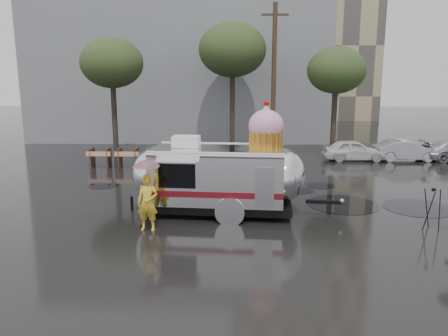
{
  "coord_description": "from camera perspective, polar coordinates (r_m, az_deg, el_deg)",
  "views": [
    {
      "loc": [
        0.03,
        -12.88,
        4.71
      ],
      "look_at": [
        -0.26,
        1.93,
        1.62
      ],
      "focal_mm": 35.0,
      "sensor_mm": 36.0,
      "label": 1
    }
  ],
  "objects": [
    {
      "name": "puddles",
      "position": [
        17.55,
        12.1,
        -4.05
      ],
      "size": [
        14.47,
        5.13,
        0.01
      ],
      "color": "black",
      "rests_on": "ground"
    },
    {
      "name": "tree_right",
      "position": [
        26.57,
        14.45,
        12.16
      ],
      "size": [
        3.36,
        3.36,
        6.42
      ],
      "color": "#382D26",
      "rests_on": "ground"
    },
    {
      "name": "airstream_trailer",
      "position": [
        15.16,
        -0.4,
        -0.75
      ],
      "size": [
        7.52,
        3.03,
        4.06
      ],
      "rotation": [
        0.0,
        0.0,
        -0.08
      ],
      "color": "silver",
      "rests_on": "ground"
    },
    {
      "name": "tripod",
      "position": [
        15.15,
        25.53,
        -4.48
      ],
      "size": [
        0.54,
        0.54,
        1.35
      ],
      "rotation": [
        0.0,
        0.0,
        -0.25
      ],
      "color": "black",
      "rests_on": "ground"
    },
    {
      "name": "person_left",
      "position": [
        13.8,
        -9.95,
        -4.47
      ],
      "size": [
        0.68,
        0.48,
        1.79
      ],
      "primitive_type": "imported",
      "rotation": [
        0.0,
        0.0,
        -0.08
      ],
      "color": "yellow",
      "rests_on": "ground"
    },
    {
      "name": "umbrella_pink",
      "position": [
        13.55,
        -10.1,
        -0.36
      ],
      "size": [
        1.05,
        1.05,
        2.26
      ],
      "color": "#CB819A",
      "rests_on": "ground"
    },
    {
      "name": "tree_mid",
      "position": [
        27.93,
        1.1,
        15.12
      ],
      "size": [
        4.2,
        4.2,
        8.03
      ],
      "color": "#382D26",
      "rests_on": "ground"
    },
    {
      "name": "barricade_row",
      "position": [
        23.89,
        -12.4,
        1.41
      ],
      "size": [
        4.3,
        0.8,
        1.0
      ],
      "color": "#473323",
      "rests_on": "ground"
    },
    {
      "name": "utility_pole",
      "position": [
        27.0,
        6.51,
        11.51
      ],
      "size": [
        1.6,
        0.28,
        9.0
      ],
      "color": "#473323",
      "rests_on": "ground"
    },
    {
      "name": "ground",
      "position": [
        13.72,
        0.94,
        -8.31
      ],
      "size": [
        120.0,
        120.0,
        0.0
      ],
      "primitive_type": "plane",
      "color": "black",
      "rests_on": "ground"
    },
    {
      "name": "tree_left",
      "position": [
        26.83,
        -14.44,
        13.07
      ],
      "size": [
        3.64,
        3.64,
        6.95
      ],
      "color": "#382D26",
      "rests_on": "ground"
    },
    {
      "name": "parked_cars",
      "position": [
        27.81,
        26.14,
        2.32
      ],
      "size": [
        13.2,
        1.9,
        1.5
      ],
      "color": "silver",
      "rests_on": "ground"
    },
    {
      "name": "grey_building",
      "position": [
        37.15,
        -5.27,
        14.49
      ],
      "size": [
        22.0,
        12.0,
        13.0
      ],
      "primitive_type": "cube",
      "color": "slate",
      "rests_on": "ground"
    }
  ]
}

